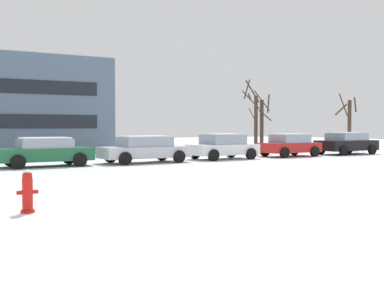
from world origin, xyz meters
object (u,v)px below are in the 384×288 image
object	(u,v)px
parked_car_red	(290,145)
parked_car_black	(347,143)
parked_car_white	(223,146)
parked_car_green	(45,151)
fire_hydrant	(27,191)
parked_car_silver	(145,149)

from	to	relation	value
parked_car_red	parked_car_black	bearing A→B (deg)	0.11
parked_car_white	parked_car_red	world-z (taller)	parked_car_white
parked_car_white	parked_car_green	bearing A→B (deg)	-178.65
parked_car_green	parked_car_black	bearing A→B (deg)	0.78
fire_hydrant	parked_car_red	xyz separation A→B (m)	(17.71, 12.13, 0.26)
fire_hydrant	parked_car_green	bearing A→B (deg)	76.76
parked_car_green	parked_car_black	distance (m)	19.89
fire_hydrant	parked_car_white	size ratio (longest dim) A/B	0.23
fire_hydrant	parked_car_green	size ratio (longest dim) A/B	0.22
parked_car_black	parked_car_green	bearing A→B (deg)	-179.22
parked_car_white	parked_car_silver	bearing A→B (deg)	-176.27
fire_hydrant	parked_car_silver	distance (m)	14.11
parked_car_red	parked_car_black	distance (m)	4.97
parked_car_white	parked_car_red	size ratio (longest dim) A/B	1.03
parked_car_green	parked_car_red	bearing A→B (deg)	1.00
fire_hydrant	parked_car_white	bearing A→B (deg)	43.54
parked_car_black	fire_hydrant	bearing A→B (deg)	-151.84
parked_car_silver	parked_car_red	size ratio (longest dim) A/B	1.20
fire_hydrant	parked_car_silver	xyz separation A→B (m)	(7.76, 11.78, 0.25)
parked_car_silver	parked_car_red	xyz separation A→B (m)	(9.95, 0.35, 0.01)
parked_car_silver	parked_car_red	world-z (taller)	parked_car_red
parked_car_green	parked_car_white	bearing A→B (deg)	1.35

